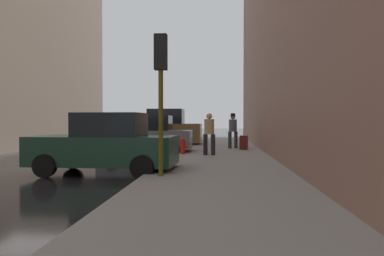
% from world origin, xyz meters
% --- Properties ---
extents(ground_plane, '(120.00, 120.00, 0.00)m').
position_xyz_m(ground_plane, '(0.00, 0.00, 0.00)').
color(ground_plane, black).
extents(sidewalk, '(4.00, 40.00, 0.15)m').
position_xyz_m(sidewalk, '(6.00, 0.00, 0.07)').
color(sidewalk, gray).
rests_on(sidewalk, ground_plane).
extents(parked_dark_green_sedan, '(4.26, 2.17, 1.79)m').
position_xyz_m(parked_dark_green_sedan, '(2.65, -0.68, 0.85)').
color(parked_dark_green_sedan, '#193828').
rests_on(parked_dark_green_sedan, ground_plane).
extents(parked_gray_coupe, '(4.20, 2.06, 1.79)m').
position_xyz_m(parked_gray_coupe, '(2.65, 5.64, 0.85)').
color(parked_gray_coupe, slate).
rests_on(parked_gray_coupe, ground_plane).
extents(parked_bronze_suv, '(4.63, 2.11, 2.25)m').
position_xyz_m(parked_bronze_suv, '(2.65, 10.84, 1.03)').
color(parked_bronze_suv, brown).
rests_on(parked_bronze_suv, ground_plane).
extents(fire_hydrant, '(0.42, 0.22, 0.70)m').
position_xyz_m(fire_hydrant, '(4.45, 4.23, 0.50)').
color(fire_hydrant, red).
rests_on(fire_hydrant, sidewalk).
extents(traffic_light, '(0.32, 0.32, 3.60)m').
position_xyz_m(traffic_light, '(4.50, -2.03, 2.76)').
color(traffic_light, '#514C0F').
rests_on(traffic_light, sidewalk).
extents(pedestrian_with_beanie, '(0.53, 0.48, 1.78)m').
position_xyz_m(pedestrian_with_beanie, '(6.68, 7.61, 1.14)').
color(pedestrian_with_beanie, '#333338').
rests_on(pedestrian_with_beanie, sidewalk).
extents(pedestrian_in_tan_coat, '(0.53, 0.47, 1.71)m').
position_xyz_m(pedestrian_in_tan_coat, '(5.58, 3.80, 1.10)').
color(pedestrian_in_tan_coat, black).
rests_on(pedestrian_in_tan_coat, sidewalk).
extents(rolling_suitcase, '(0.45, 0.61, 1.04)m').
position_xyz_m(rolling_suitcase, '(7.18, 6.88, 0.49)').
color(rolling_suitcase, '#591414').
rests_on(rolling_suitcase, sidewalk).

